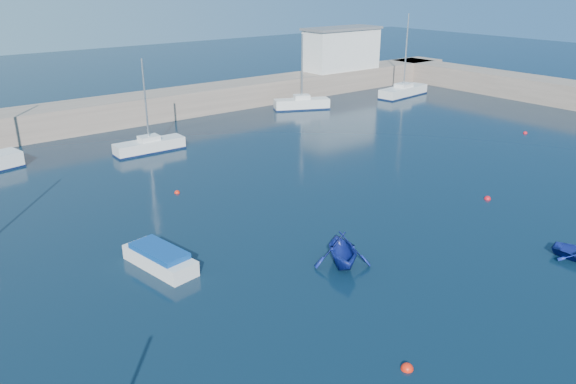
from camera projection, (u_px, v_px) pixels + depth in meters
ground at (570, 343)px, 22.67m from camera, size 220.00×220.00×0.00m
back_wall at (120, 111)px, 56.09m from camera, size 96.00×4.50×2.60m
right_arm at (497, 83)px, 71.00m from camera, size 4.50×32.00×2.60m
harbor_office at (341, 50)px, 71.92m from camera, size 10.00×4.00×5.00m
sailboat_6 at (150, 146)px, 47.27m from camera, size 5.92×1.75×7.78m
sailboat_7 at (302, 103)px, 62.57m from camera, size 6.25×4.14×8.16m
sailboat_8 at (403, 91)px, 69.40m from camera, size 7.76×3.06×9.82m
motorboat_1 at (160, 258)px, 28.46m from camera, size 2.27×4.61×1.08m
dinghy_left at (342, 250)px, 28.52m from camera, size 4.23×4.39×1.78m
buoy_0 at (407, 369)px, 21.19m from camera, size 0.49×0.49×0.49m
buoy_1 at (487, 199)px, 37.38m from camera, size 0.45×0.45×0.45m
buoy_3 at (177, 193)px, 38.45m from camera, size 0.38×0.38×0.38m
buoy_4 at (525, 133)px, 53.09m from camera, size 0.39×0.39×0.39m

